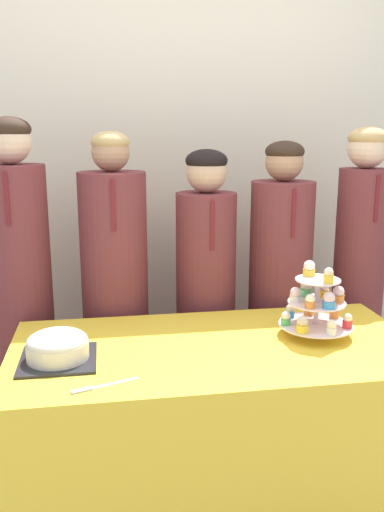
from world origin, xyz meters
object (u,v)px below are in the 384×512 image
cake_knife (94,388)px  student_4 (357,291)px  round_cake (58,347)px  cupcake_stand (316,304)px  student_1 (116,311)px  student_2 (206,311)px  student_3 (279,306)px  student_0 (21,307)px

cake_knife → student_4: 1.56m
round_cake → cupcake_stand: (0.98, 0.09, 0.08)m
student_1 → student_2: 0.43m
cupcake_stand → student_3: size_ratio=0.19×
student_1 → student_3: student_1 is taller
student_2 → student_3: size_ratio=0.98×
student_0 → student_1: 0.43m
cake_knife → student_4: student_4 is taller
cake_knife → student_0: size_ratio=0.13×
student_0 → cake_knife: bearing=-68.4°
round_cake → cupcake_stand: 0.99m
student_0 → student_1: student_0 is taller
student_2 → student_4: bearing=-0.0°
student_0 → student_2: student_0 is taller
student_1 → cake_knife: bearing=-95.9°
cupcake_stand → student_0: (-1.20, 0.54, -0.13)m
student_0 → student_3: size_ratio=1.07×
cake_knife → cupcake_stand: (0.86, 0.32, 0.13)m
student_0 → student_4: bearing=-0.0°
student_2 → cupcake_stand: bearing=-58.0°
cupcake_stand → student_2: student_2 is taller
round_cake → student_2: student_2 is taller
cupcake_stand → student_1: (-0.77, 0.54, -0.17)m
student_2 → student_4: size_ratio=0.94×
student_2 → student_4: (0.78, -0.00, 0.07)m
cupcake_stand → student_4: student_4 is taller
student_1 → student_3: (0.80, -0.00, -0.02)m
student_4 → student_3: bearing=180.0°
round_cake → student_0: 0.66m
student_1 → student_4: size_ratio=0.99×
round_cake → student_1: size_ratio=0.17×
student_0 → student_2: size_ratio=1.09×
student_4 → student_2: bearing=180.0°
student_1 → student_2: (0.43, -0.00, -0.02)m
cupcake_stand → student_1: size_ratio=0.19×
round_cake → cake_knife: (0.13, -0.23, -0.05)m
round_cake → student_4: student_4 is taller
cake_knife → student_0: (-0.34, 0.86, 0.00)m
round_cake → student_1: (0.22, 0.63, -0.09)m
cupcake_stand → student_0: size_ratio=0.18×
student_2 → student_3: (0.37, 0.00, 0.01)m
student_4 → cake_knife: bearing=-146.6°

